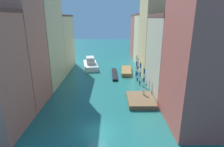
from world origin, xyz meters
TOP-DOWN VIEW (x-y plane):
  - ground_plane at (0.00, 24.50)m, footprint 154.00×154.00m
  - building_left_1 at (-12.42, 7.84)m, footprint 6.63×7.60m
  - building_left_2 at (-12.42, 17.47)m, footprint 6.63×11.35m
  - building_left_3 at (-12.42, 28.98)m, footprint 6.63×11.93m
  - building_right_0 at (12.42, 2.06)m, footprint 6.63×9.68m
  - building_right_1 at (12.42, 12.90)m, footprint 6.63×12.04m
  - building_right_2 at (12.42, 24.68)m, footprint 6.63×11.15m
  - building_right_3 at (12.42, 35.36)m, footprint 6.63×10.42m
  - building_right_4 at (12.42, 45.96)m, footprint 6.63×10.09m
  - waterfront_dock at (6.67, 8.36)m, footprint 4.40×6.04m
  - person_on_dock at (7.39, 9.68)m, footprint 0.36×0.36m
  - mooring_pole_0 at (8.02, 13.38)m, footprint 0.32×0.32m
  - mooring_pole_1 at (7.76, 16.37)m, footprint 0.34×0.34m
  - mooring_pole_2 at (7.62, 19.14)m, footprint 0.37×0.37m
  - mooring_pole_3 at (7.94, 20.88)m, footprint 0.38×0.38m
  - mooring_pole_4 at (7.84, 22.64)m, footprint 0.37×0.37m
  - vaporetto_white at (-4.11, 30.30)m, footprint 5.16×9.90m
  - gondola_black at (2.57, 23.26)m, footprint 1.28×9.44m
  - motorboat_0 at (5.69, 25.44)m, footprint 2.98×8.07m

SIDE VIEW (x-z plane):
  - ground_plane at x=0.00m, z-range 0.00..0.00m
  - gondola_black at x=2.57m, z-range 0.00..0.48m
  - waterfront_dock at x=6.67m, z-range 0.00..0.68m
  - motorboat_0 at x=5.69m, z-range 0.00..0.87m
  - vaporetto_white at x=-4.11m, z-range -0.51..2.56m
  - person_on_dock at x=7.39m, z-range 0.63..1.99m
  - mooring_pole_2 at x=7.62m, z-range 0.05..4.38m
  - mooring_pole_0 at x=8.02m, z-range 0.05..4.67m
  - mooring_pole_1 at x=7.76m, z-range 0.05..5.01m
  - mooring_pole_3 at x=7.94m, z-range 0.06..5.02m
  - mooring_pole_4 at x=7.84m, z-range 0.06..5.21m
  - building_left_3 at x=-12.42m, z-range 0.01..14.30m
  - building_right_1 at x=12.42m, z-range 0.01..14.29m
  - building_right_4 at x=12.42m, z-range 0.01..14.59m
  - building_right_3 at x=12.42m, z-range 0.01..14.82m
  - building_right_0 at x=12.42m, z-range 0.01..17.73m
  - building_left_2 at x=-12.42m, z-range 0.01..18.82m
  - building_right_2 at x=12.42m, z-range 0.01..21.16m
  - building_left_1 at x=-12.42m, z-range 0.01..21.90m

